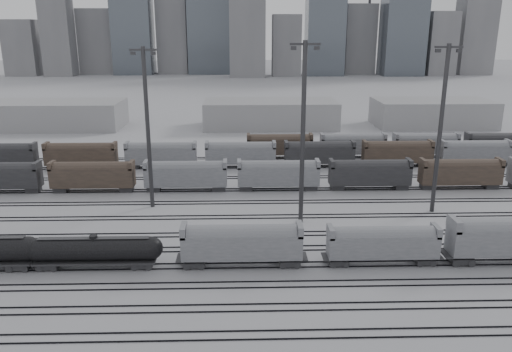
{
  "coord_description": "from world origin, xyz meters",
  "views": [
    {
      "loc": [
        1.41,
        -56.13,
        28.57
      ],
      "look_at": [
        3.75,
        27.59,
        4.0
      ],
      "focal_mm": 35.0,
      "sensor_mm": 36.0,
      "label": 1
    }
  ],
  "objects_px": {
    "hopper_car_a": "(242,242)",
    "light_mast_c": "(303,130)",
    "tank_car_b": "(95,250)",
    "hopper_car_b": "(383,242)"
  },
  "relations": [
    {
      "from": "tank_car_b",
      "to": "hopper_car_b",
      "type": "distance_m",
      "value": 35.91
    },
    {
      "from": "tank_car_b",
      "to": "hopper_car_a",
      "type": "distance_m",
      "value": 18.26
    },
    {
      "from": "hopper_car_b",
      "to": "hopper_car_a",
      "type": "bearing_deg",
      "value": 180.0
    },
    {
      "from": "hopper_car_b",
      "to": "light_mast_c",
      "type": "height_order",
      "value": "light_mast_c"
    },
    {
      "from": "hopper_car_a",
      "to": "light_mast_c",
      "type": "height_order",
      "value": "light_mast_c"
    },
    {
      "from": "hopper_car_a",
      "to": "hopper_car_b",
      "type": "height_order",
      "value": "hopper_car_a"
    },
    {
      "from": "tank_car_b",
      "to": "light_mast_c",
      "type": "bearing_deg",
      "value": 28.23
    },
    {
      "from": "hopper_car_a",
      "to": "light_mast_c",
      "type": "xyz_separation_m",
      "value": [
        9.06,
        14.66,
        11.12
      ]
    },
    {
      "from": "hopper_car_a",
      "to": "light_mast_c",
      "type": "distance_m",
      "value": 20.51
    },
    {
      "from": "tank_car_b",
      "to": "hopper_car_a",
      "type": "relative_size",
      "value": 1.12
    }
  ]
}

